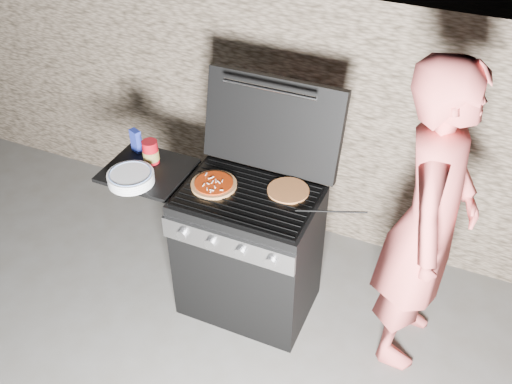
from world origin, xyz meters
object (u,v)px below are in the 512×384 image
at_px(gas_grill, 213,241).
at_px(pizza_topped, 214,184).
at_px(sauce_jar, 151,152).
at_px(person, 428,224).

height_order(gas_grill, pizza_topped, pizza_topped).
xyz_separation_m(pizza_topped, sauce_jar, (-0.47, 0.07, 0.05)).
relative_size(gas_grill, pizza_topped, 5.01).
xyz_separation_m(gas_grill, pizza_topped, (0.03, -0.00, 0.47)).
bearing_deg(pizza_topped, sauce_jar, 171.01).
relative_size(pizza_topped, sauce_jar, 1.80).
bearing_deg(pizza_topped, gas_grill, 178.15).
height_order(gas_grill, sauce_jar, sauce_jar).
bearing_deg(gas_grill, sauce_jar, 170.46).
bearing_deg(gas_grill, person, 5.49).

